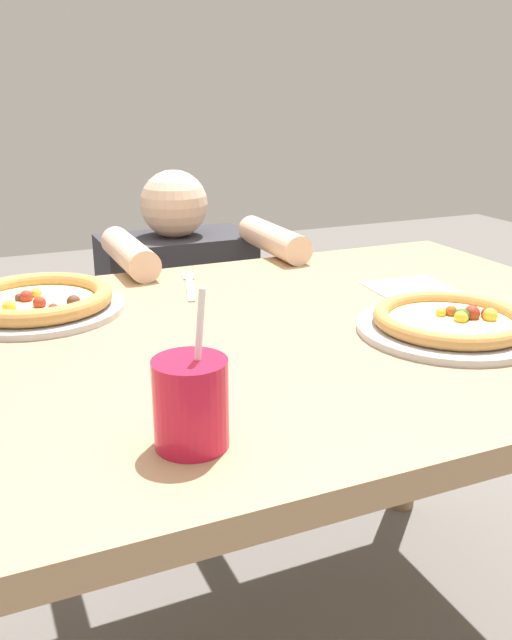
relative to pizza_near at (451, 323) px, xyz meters
The scene contains 7 objects.
dining_table 0.32m from the pizza_near, 153.63° to the left, with size 1.36×0.93×0.75m.
pizza_near is the anchor object (origin of this frame).
pizza_far 0.73m from the pizza_near, 147.74° to the left, with size 0.31×0.31×0.04m.
drink_cup_colored 0.55m from the pizza_near, 160.31° to the right, with size 0.09×0.09×0.19m.
paper_napkin 0.26m from the pizza_near, 68.48° to the left, with size 0.16×0.14×0.00m, color white.
fork 0.54m from the pizza_near, 125.04° to the left, with size 0.07×0.20×0.00m.
diner_seated 0.95m from the pizza_near, 103.61° to the left, with size 0.43×0.53×0.94m.
Camera 1 is at (-0.46, -0.99, 1.14)m, focal length 38.41 mm.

